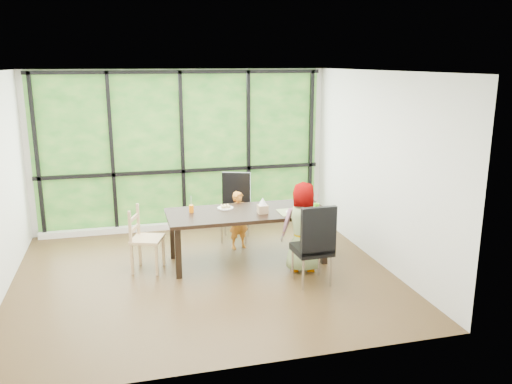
% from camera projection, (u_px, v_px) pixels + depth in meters
% --- Properties ---
extents(ground, '(5.00, 5.00, 0.00)m').
position_uv_depth(ground, '(205.00, 275.00, 7.06)').
color(ground, black).
rests_on(ground, ground).
extents(back_wall, '(5.00, 0.00, 5.00)m').
position_uv_depth(back_wall, '(182.00, 150.00, 8.84)').
color(back_wall, silver).
rests_on(back_wall, ground).
extents(foliage_backdrop, '(4.80, 0.02, 2.65)m').
position_uv_depth(foliage_backdrop, '(182.00, 150.00, 8.82)').
color(foliage_backdrop, '#1A4E1B').
rests_on(foliage_backdrop, back_wall).
extents(window_mullions, '(4.80, 0.06, 2.65)m').
position_uv_depth(window_mullions, '(182.00, 151.00, 8.79)').
color(window_mullions, black).
rests_on(window_mullions, back_wall).
extents(window_sill, '(4.80, 0.12, 0.10)m').
position_uv_depth(window_sill, '(185.00, 225.00, 9.07)').
color(window_sill, silver).
rests_on(window_sill, ground).
extents(dining_table, '(2.33, 1.08, 0.75)m').
position_uv_depth(dining_table, '(248.00, 236.00, 7.49)').
color(dining_table, black).
rests_on(dining_table, ground).
extents(chair_window_leather, '(0.59, 0.59, 1.08)m').
position_uv_depth(chair_window_leather, '(235.00, 208.00, 8.33)').
color(chair_window_leather, black).
rests_on(chair_window_leather, ground).
extents(chair_interior_leather, '(0.48, 0.48, 1.08)m').
position_uv_depth(chair_interior_leather, '(312.00, 244.00, 6.70)').
color(chair_interior_leather, black).
rests_on(chair_interior_leather, ground).
extents(chair_end_beech, '(0.52, 0.53, 0.90)m').
position_uv_depth(chair_end_beech, '(147.00, 239.00, 7.14)').
color(chair_end_beech, tan).
rests_on(chair_end_beech, ground).
extents(child_toddler, '(0.37, 0.29, 0.90)m').
position_uv_depth(child_toddler, '(239.00, 220.00, 8.00)').
color(child_toddler, orange).
rests_on(child_toddler, ground).
extents(child_older, '(0.68, 0.52, 1.25)m').
position_uv_depth(child_older, '(304.00, 227.00, 7.09)').
color(child_older, slate).
rests_on(child_older, ground).
extents(placemat, '(0.49, 0.36, 0.01)m').
position_uv_depth(placemat, '(296.00, 212.00, 7.36)').
color(placemat, tan).
rests_on(placemat, dining_table).
extents(plate_far, '(0.23, 0.23, 0.01)m').
position_uv_depth(plate_far, '(225.00, 208.00, 7.53)').
color(plate_far, white).
rests_on(plate_far, dining_table).
extents(plate_near, '(0.20, 0.20, 0.01)m').
position_uv_depth(plate_near, '(293.00, 212.00, 7.33)').
color(plate_near, white).
rests_on(plate_near, dining_table).
extents(orange_cup, '(0.07, 0.07, 0.10)m').
position_uv_depth(orange_cup, '(191.00, 209.00, 7.33)').
color(orange_cup, orange).
rests_on(orange_cup, dining_table).
extents(green_cup, '(0.08, 0.08, 0.13)m').
position_uv_depth(green_cup, '(317.00, 208.00, 7.33)').
color(green_cup, '#59D222').
rests_on(green_cup, dining_table).
extents(tissue_box, '(0.14, 0.14, 0.12)m').
position_uv_depth(tissue_box, '(263.00, 209.00, 7.29)').
color(tissue_box, tan).
rests_on(tissue_box, dining_table).
extents(crepe_rolls_far, '(0.15, 0.12, 0.04)m').
position_uv_depth(crepe_rolls_far, '(225.00, 206.00, 7.52)').
color(crepe_rolls_far, tan).
rests_on(crepe_rolls_far, plate_far).
extents(crepe_rolls_near, '(0.05, 0.12, 0.04)m').
position_uv_depth(crepe_rolls_near, '(293.00, 210.00, 7.33)').
color(crepe_rolls_near, tan).
rests_on(crepe_rolls_near, plate_near).
extents(straw_white, '(0.01, 0.04, 0.20)m').
position_uv_depth(straw_white, '(191.00, 202.00, 7.30)').
color(straw_white, white).
rests_on(straw_white, orange_cup).
extents(straw_pink, '(0.01, 0.04, 0.20)m').
position_uv_depth(straw_pink, '(317.00, 201.00, 7.30)').
color(straw_pink, pink).
rests_on(straw_pink, green_cup).
extents(tissue, '(0.12, 0.12, 0.11)m').
position_uv_depth(tissue, '(263.00, 201.00, 7.26)').
color(tissue, white).
rests_on(tissue, tissue_box).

